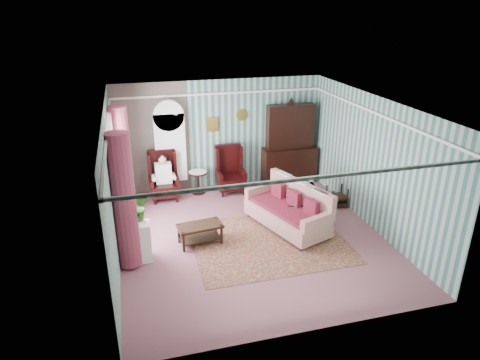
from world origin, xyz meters
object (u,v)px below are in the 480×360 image
object	(u,v)px
wingback_left	(164,176)
sofa	(287,205)
nest_table	(337,196)
dresser_hutch	(290,142)
plant_stand	(137,242)
bookcase	(171,152)
coffee_table	(200,234)
floral_armchair	(300,199)
seated_woman	(164,178)
round_side_table	(198,182)
wingback_right	(231,170)

from	to	relation	value
wingback_left	sofa	world-z (taller)	wingback_left
nest_table	sofa	distance (m)	1.75
nest_table	sofa	bearing A→B (deg)	-156.12
dresser_hutch	plant_stand	distance (m)	5.31
bookcase	coffee_table	xyz separation A→B (m)	(0.25, -2.82, -0.90)
plant_stand	floral_armchair	world-z (taller)	floral_armchair
wingback_left	seated_woman	distance (m)	0.04
sofa	seated_woman	bearing A→B (deg)	28.59
dresser_hutch	coffee_table	xyz separation A→B (m)	(-3.00, -2.70, -0.96)
wingback_left	round_side_table	distance (m)	0.97
seated_woman	nest_table	world-z (taller)	seated_woman
nest_table	seated_woman	bearing A→B (deg)	159.15
dresser_hutch	seated_woman	world-z (taller)	dresser_hutch
round_side_table	sofa	world-z (taller)	sofa
round_side_table	floral_armchair	bearing A→B (deg)	-47.63
dresser_hutch	wingback_right	world-z (taller)	dresser_hutch
floral_armchair	wingback_left	bearing A→B (deg)	69.51
sofa	coffee_table	bearing A→B (deg)	75.77
dresser_hutch	seated_woman	bearing A→B (deg)	-175.59
plant_stand	floral_armchair	bearing A→B (deg)	11.29
wingback_right	nest_table	bearing A→B (deg)	-33.75
coffee_table	sofa	bearing A→B (deg)	5.07
dresser_hutch	nest_table	size ratio (longest dim) A/B	4.37
wingback_right	sofa	distance (m)	2.37
round_side_table	sofa	xyz separation A→B (m)	(1.59, -2.40, 0.27)
seated_woman	round_side_table	world-z (taller)	seated_woman
dresser_hutch	bookcase	bearing A→B (deg)	177.89
sofa	nest_table	bearing A→B (deg)	-85.42
wingback_right	nest_table	world-z (taller)	wingback_right
round_side_table	plant_stand	xyz separation A→B (m)	(-1.70, -2.90, 0.10)
nest_table	floral_armchair	world-z (taller)	floral_armchair
dresser_hutch	wingback_left	xyz separation A→B (m)	(-3.50, -0.27, -0.55)
dresser_hutch	floral_armchair	bearing A→B (deg)	-105.27
wingback_left	plant_stand	size ratio (longest dim) A/B	1.56
nest_table	floral_armchair	xyz separation A→B (m)	(-1.19, -0.47, 0.28)
plant_stand	sofa	xyz separation A→B (m)	(3.29, 0.50, 0.17)
dresser_hutch	seated_woman	distance (m)	3.56
nest_table	floral_armchair	size ratio (longest dim) A/B	0.50
nest_table	wingback_right	bearing A→B (deg)	146.25
bookcase	plant_stand	xyz separation A→B (m)	(-1.05, -3.14, -0.72)
dresser_hutch	wingback_left	size ratio (longest dim) A/B	1.89
wingback_left	nest_table	world-z (taller)	wingback_left
round_side_table	nest_table	xyz separation A→B (m)	(3.17, -1.70, -0.03)
nest_table	coffee_table	xyz separation A→B (m)	(-3.57, -0.88, -0.05)
seated_woman	coffee_table	xyz separation A→B (m)	(0.50, -2.43, -0.37)
bookcase	floral_armchair	bearing A→B (deg)	-42.50
plant_stand	coffee_table	bearing A→B (deg)	14.00
floral_armchair	round_side_table	bearing A→B (deg)	56.91
dresser_hutch	round_side_table	distance (m)	2.75
dresser_hutch	nest_table	xyz separation A→B (m)	(0.57, -1.82, -0.91)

